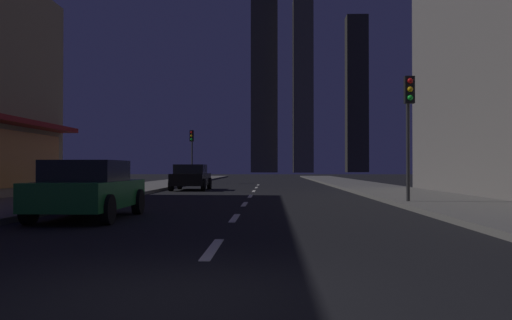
{
  "coord_description": "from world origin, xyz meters",
  "views": [
    {
      "loc": [
        0.9,
        -5.26,
        1.27
      ],
      "look_at": [
        0.0,
        28.49,
        1.75
      ],
      "focal_mm": 38.25,
      "sensor_mm": 36.0,
      "label": 1
    }
  ],
  "objects_px": {
    "car_parked_far": "(191,177)",
    "traffic_light_far_left": "(192,144)",
    "fire_hydrant_far_left": "(118,186)",
    "car_parked_near": "(88,189)",
    "traffic_light_near_right": "(409,110)"
  },
  "relations": [
    {
      "from": "car_parked_far",
      "to": "traffic_light_far_left",
      "type": "distance_m",
      "value": 13.77
    },
    {
      "from": "car_parked_near",
      "to": "traffic_light_far_left",
      "type": "height_order",
      "value": "traffic_light_far_left"
    },
    {
      "from": "fire_hydrant_far_left",
      "to": "traffic_light_near_right",
      "type": "height_order",
      "value": "traffic_light_near_right"
    },
    {
      "from": "car_parked_far",
      "to": "traffic_light_far_left",
      "type": "xyz_separation_m",
      "value": [
        -1.9,
        13.42,
        2.45
      ]
    },
    {
      "from": "traffic_light_far_left",
      "to": "fire_hydrant_far_left",
      "type": "bearing_deg",
      "value": -91.15
    },
    {
      "from": "car_parked_near",
      "to": "traffic_light_far_left",
      "type": "distance_m",
      "value": 30.9
    },
    {
      "from": "traffic_light_near_right",
      "to": "traffic_light_far_left",
      "type": "bearing_deg",
      "value": 113.03
    },
    {
      "from": "traffic_light_near_right",
      "to": "car_parked_near",
      "type": "bearing_deg",
      "value": -151.89
    },
    {
      "from": "car_parked_near",
      "to": "fire_hydrant_far_left",
      "type": "xyz_separation_m",
      "value": [
        -2.3,
        10.83,
        -0.29
      ]
    },
    {
      "from": "car_parked_near",
      "to": "traffic_light_near_right",
      "type": "bearing_deg",
      "value": 28.11
    },
    {
      "from": "fire_hydrant_far_left",
      "to": "traffic_light_far_left",
      "type": "bearing_deg",
      "value": 88.85
    },
    {
      "from": "car_parked_near",
      "to": "traffic_light_near_right",
      "type": "xyz_separation_m",
      "value": [
        9.1,
        4.86,
        2.45
      ]
    },
    {
      "from": "car_parked_far",
      "to": "traffic_light_near_right",
      "type": "height_order",
      "value": "traffic_light_near_right"
    },
    {
      "from": "fire_hydrant_far_left",
      "to": "traffic_light_far_left",
      "type": "xyz_separation_m",
      "value": [
        0.4,
        19.91,
        2.74
      ]
    },
    {
      "from": "traffic_light_far_left",
      "to": "car_parked_near",
      "type": "bearing_deg",
      "value": -86.46
    }
  ]
}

